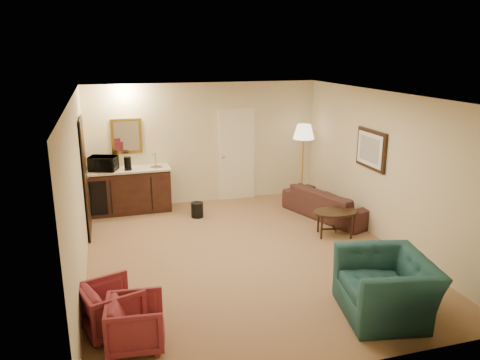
% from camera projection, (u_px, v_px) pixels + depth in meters
% --- Properties ---
extents(ground, '(6.00, 6.00, 0.00)m').
position_uv_depth(ground, '(245.00, 255.00, 7.71)').
color(ground, '#936B4B').
rests_on(ground, ground).
extents(room_walls, '(5.02, 6.01, 2.61)m').
position_uv_depth(room_walls, '(227.00, 144.00, 7.93)').
color(room_walls, beige).
rests_on(room_walls, ground).
extents(wetbar_cabinet, '(1.64, 0.58, 0.92)m').
position_uv_depth(wetbar_cabinet, '(131.00, 190.00, 9.66)').
color(wetbar_cabinet, '#341C10').
rests_on(wetbar_cabinet, ground).
extents(sofa, '(1.22, 2.06, 0.77)m').
position_uv_depth(sofa, '(329.00, 198.00, 9.36)').
color(sofa, black).
rests_on(sofa, ground).
extents(teal_armchair, '(0.98, 1.31, 1.04)m').
position_uv_depth(teal_armchair, '(387.00, 277.00, 5.86)').
color(teal_armchair, '#1E4B4B').
rests_on(teal_armchair, ground).
extents(rose_chair_near, '(0.65, 0.68, 0.65)m').
position_uv_depth(rose_chair_near, '(136.00, 321.00, 5.26)').
color(rose_chair_near, maroon).
rests_on(rose_chair_near, ground).
extents(rose_chair_far, '(0.78, 0.80, 0.67)m').
position_uv_depth(rose_chair_far, '(112.00, 305.00, 5.56)').
color(rose_chair_far, maroon).
rests_on(rose_chair_far, ground).
extents(coffee_table, '(0.94, 0.75, 0.47)m').
position_uv_depth(coffee_table, '(335.00, 223.00, 8.45)').
color(coffee_table, black).
rests_on(coffee_table, ground).
extents(floor_lamp, '(0.46, 0.46, 1.73)m').
position_uv_depth(floor_lamp, '(303.00, 163.00, 10.25)').
color(floor_lamp, '#B58B3C').
rests_on(floor_lamp, ground).
extents(waste_bin, '(0.27, 0.27, 0.30)m').
position_uv_depth(waste_bin, '(197.00, 210.00, 9.41)').
color(waste_bin, black).
rests_on(waste_bin, ground).
extents(microwave, '(0.60, 0.46, 0.36)m').
position_uv_depth(microwave, '(103.00, 162.00, 9.34)').
color(microwave, black).
rests_on(microwave, wetbar_cabinet).
extents(coffee_maker, '(0.15, 0.15, 0.27)m').
position_uv_depth(coffee_maker, '(128.00, 163.00, 9.41)').
color(coffee_maker, black).
rests_on(coffee_maker, wetbar_cabinet).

